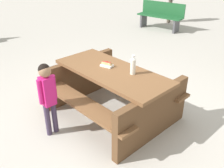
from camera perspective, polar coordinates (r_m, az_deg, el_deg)
The scene contains 6 objects.
ground_plane at distance 3.99m, azimuth 0.00°, elevation -6.69°, with size 30.00×30.00×0.00m, color #B7B2A8.
picnic_table at distance 3.75m, azimuth 0.00°, elevation -1.08°, with size 2.14×1.89×0.75m.
soda_bottle at distance 3.46m, azimuth 4.80°, elevation 4.24°, with size 0.08×0.08×0.28m.
hotdog_tray at distance 3.73m, azimuth -1.19°, elevation 4.46°, with size 0.18×0.11×0.08m.
child_in_coat at distance 3.34m, azimuth -14.48°, elevation -1.57°, with size 0.19×0.25×1.05m.
park_bench_near at distance 8.59m, azimuth 11.05°, elevation 15.11°, with size 1.54×0.64×0.85m.
Camera 1 is at (-1.57, 2.89, 2.25)m, focal length 40.21 mm.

